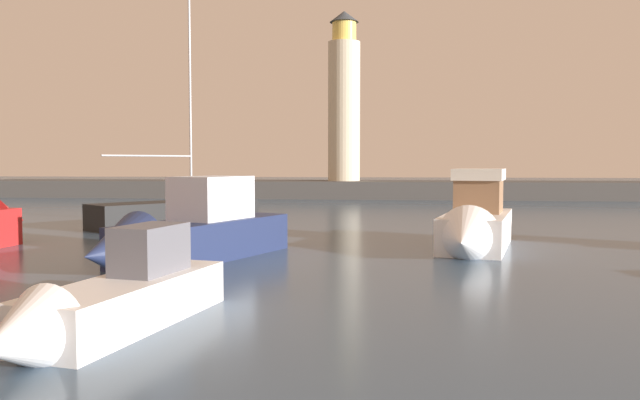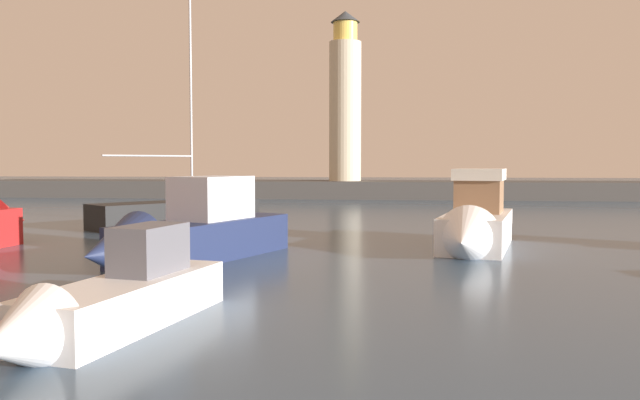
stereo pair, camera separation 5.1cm
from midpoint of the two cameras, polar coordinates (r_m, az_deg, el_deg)
name	(u,v)px [view 2 (the right image)]	position (r m, az deg, el deg)	size (l,w,h in m)	color
ground_plane	(365,231)	(30.16, 4.09, -2.76)	(220.00, 220.00, 0.00)	#384C60
breakwater	(378,190)	(57.83, 5.21, 0.94)	(73.36, 6.11, 1.56)	#423F3D
lighthouse	(345,101)	(58.18, 2.29, 8.86)	(2.90, 2.90, 15.26)	beige
motorboat_0	(108,302)	(12.71, -18.41, -8.69)	(2.70, 6.45, 2.17)	white
motorboat_3	(475,224)	(23.91, 13.76, -2.13)	(3.91, 7.95, 3.34)	white
motorboat_6	(185,234)	(20.95, -11.92, -3.02)	(5.25, 8.85, 3.14)	#1E284C
sailboat_moored	(178,212)	(33.31, -12.62, -1.07)	(7.33, 8.37, 14.02)	black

